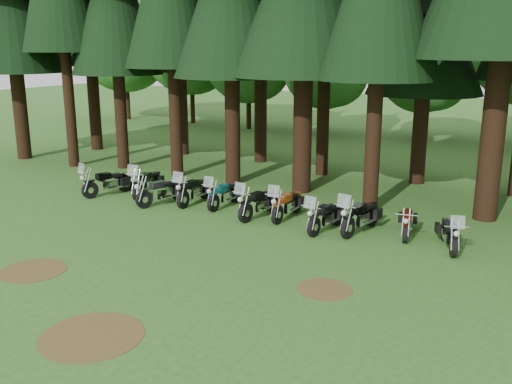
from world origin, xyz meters
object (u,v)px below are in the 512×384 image
at_px(motorcycle_0, 108,183).
at_px(motorcycle_3, 194,191).
at_px(motorcycle_5, 259,204).
at_px(motorcycle_8, 360,217).
at_px(motorcycle_7, 326,217).
at_px(motorcycle_6, 287,205).
at_px(motorcycle_2, 162,192).
at_px(motorcycle_4, 224,195).
at_px(motorcycle_9, 407,223).
at_px(motorcycle_1, 147,184).
at_px(motorcycle_10, 449,235).

xyz_separation_m(motorcycle_0, motorcycle_3, (3.86, 0.55, -0.00)).
bearing_deg(motorcycle_5, motorcycle_8, 10.03).
bearing_deg(motorcycle_3, motorcycle_8, -5.24).
bearing_deg(motorcycle_7, motorcycle_3, -179.75).
bearing_deg(motorcycle_6, motorcycle_8, -5.01).
distance_m(motorcycle_0, motorcycle_2, 2.85).
height_order(motorcycle_4, motorcycle_7, motorcycle_7).
relative_size(motorcycle_3, motorcycle_9, 1.16).
relative_size(motorcycle_4, motorcycle_8, 0.92).
relative_size(motorcycle_1, motorcycle_5, 1.02).
bearing_deg(motorcycle_4, motorcycle_8, -3.66).
xyz_separation_m(motorcycle_2, motorcycle_4, (2.31, 0.79, -0.01)).
relative_size(motorcycle_2, motorcycle_9, 1.09).
xyz_separation_m(motorcycle_3, motorcycle_6, (4.02, -0.15, -0.01)).
distance_m(motorcycle_6, motorcycle_8, 2.78).
distance_m(motorcycle_4, motorcycle_6, 2.74).
height_order(motorcycle_5, motorcycle_10, motorcycle_5).
bearing_deg(motorcycle_8, motorcycle_2, -167.43).
distance_m(motorcycle_0, motorcycle_6, 7.88).
xyz_separation_m(motorcycle_8, motorcycle_9, (1.43, 0.34, -0.09)).
xyz_separation_m(motorcycle_1, motorcycle_6, (6.37, -0.26, -0.03)).
distance_m(motorcycle_0, motorcycle_3, 3.89).
distance_m(motorcycle_7, motorcycle_8, 1.13).
height_order(motorcycle_0, motorcycle_10, motorcycle_0).
bearing_deg(motorcycle_1, motorcycle_2, -41.48).
relative_size(motorcycle_6, motorcycle_9, 1.13).
relative_size(motorcycle_0, motorcycle_6, 1.01).
bearing_deg(motorcycle_1, motorcycle_0, -167.02).
bearing_deg(motorcycle_4, motorcycle_0, -170.45).
height_order(motorcycle_7, motorcycle_8, motorcycle_8).
height_order(motorcycle_1, motorcycle_4, motorcycle_1).
height_order(motorcycle_0, motorcycle_3, motorcycle_0).
height_order(motorcycle_5, motorcycle_6, motorcycle_5).
bearing_deg(motorcycle_8, motorcycle_0, -168.59).
bearing_deg(motorcycle_0, motorcycle_8, 20.13).
distance_m(motorcycle_2, motorcycle_8, 7.80).
xyz_separation_m(motorcycle_6, motorcycle_7, (1.70, -0.70, -0.01)).
bearing_deg(motorcycle_10, motorcycle_2, 160.40).
distance_m(motorcycle_5, motorcycle_6, 0.99).
distance_m(motorcycle_4, motorcycle_5, 1.89).
relative_size(motorcycle_1, motorcycle_8, 1.00).
bearing_deg(motorcycle_9, motorcycle_3, 169.16).
distance_m(motorcycle_5, motorcycle_9, 5.14).
relative_size(motorcycle_0, motorcycle_5, 0.97).
height_order(motorcycle_3, motorcycle_9, motorcycle_3).
xyz_separation_m(motorcycle_6, motorcycle_8, (2.77, -0.32, 0.03)).
bearing_deg(motorcycle_2, motorcycle_1, 169.55).
bearing_deg(motorcycle_0, motorcycle_1, 43.48).
xyz_separation_m(motorcycle_1, motorcycle_9, (10.57, -0.24, -0.09)).
height_order(motorcycle_3, motorcycle_10, motorcycle_3).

